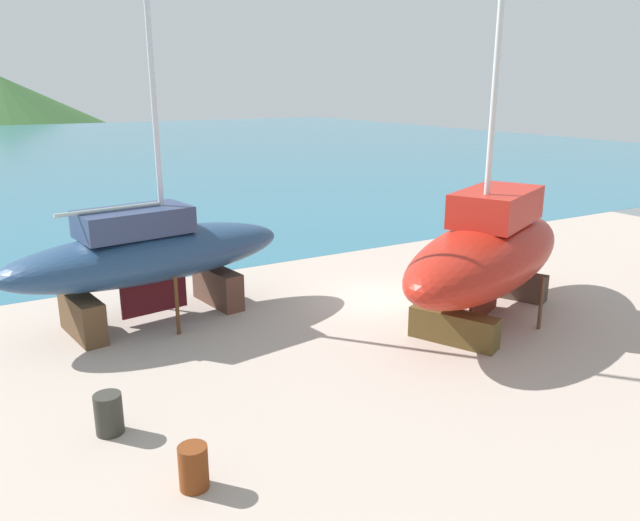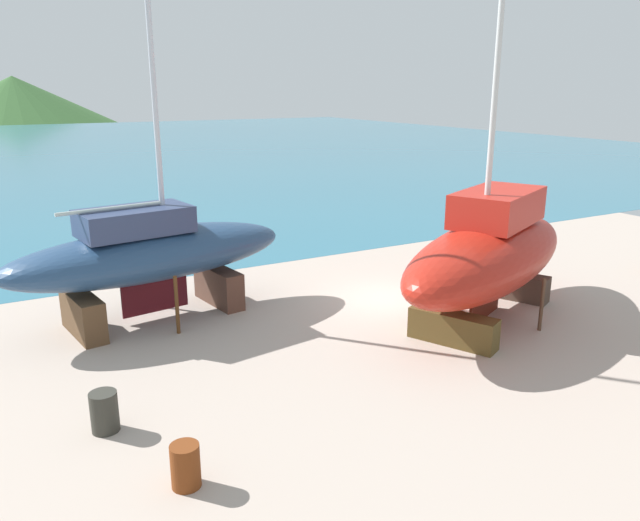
% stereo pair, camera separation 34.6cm
% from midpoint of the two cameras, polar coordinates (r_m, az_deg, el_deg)
% --- Properties ---
extents(ground_plane, '(43.50, 43.50, 0.00)m').
position_cam_midpoint_polar(ground_plane, '(19.16, 14.07, -7.47)').
color(ground_plane, '#AF9F91').
extents(sea_water, '(138.18, 119.24, 0.01)m').
position_cam_midpoint_polar(sea_water, '(84.22, -21.64, 9.71)').
color(sea_water, '#2E6C84').
rests_on(sea_water, ground).
extents(headland_hill, '(88.39, 88.39, 21.46)m').
position_cam_midpoint_polar(headland_hill, '(202.49, -27.52, 12.03)').
color(headland_hill, '#345F2D').
rests_on(headland_hill, ground).
extents(sailboat_small_center, '(10.72, 7.43, 16.20)m').
position_cam_midpoint_polar(sailboat_small_center, '(20.63, 15.00, 0.80)').
color(sailboat_small_center, brown).
rests_on(sailboat_small_center, ground).
extents(sailboat_far_slipway, '(9.81, 4.47, 16.16)m').
position_cam_midpoint_polar(sailboat_far_slipway, '(20.53, -16.09, 0.58)').
color(sailboat_far_slipway, '#52362A').
rests_on(sailboat_far_slipway, ground).
extents(barrel_tipped_center, '(0.76, 0.76, 0.89)m').
position_cam_midpoint_polar(barrel_tipped_center, '(12.57, -12.57, -18.36)').
color(barrel_tipped_center, brown).
rests_on(barrel_tipped_center, ground).
extents(barrel_rust_mid, '(1.09, 0.97, 0.67)m').
position_cam_midpoint_polar(barrel_rust_mid, '(30.27, 17.38, 1.57)').
color(barrel_rust_mid, '#5E261E').
rests_on(barrel_rust_mid, ground).
extents(barrel_ochre, '(0.84, 0.84, 0.94)m').
position_cam_midpoint_polar(barrel_ochre, '(14.76, -19.80, -13.34)').
color(barrel_ochre, '#313029').
rests_on(barrel_ochre, ground).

